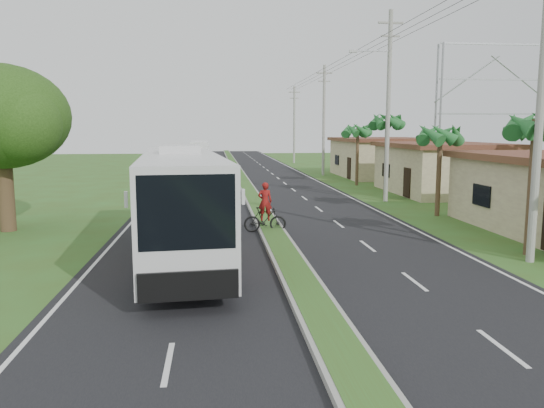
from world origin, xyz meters
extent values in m
plane|color=#3C531E|center=(0.00, 0.00, 0.00)|extent=(180.00, 180.00, 0.00)
cube|color=black|center=(0.00, 20.00, 0.01)|extent=(14.00, 160.00, 0.02)
cube|color=gray|center=(0.00, 20.00, 0.10)|extent=(1.20, 160.00, 0.17)
cube|color=#3C531E|center=(0.00, 20.00, 0.18)|extent=(0.95, 160.00, 0.02)
cube|color=silver|center=(-6.70, 20.00, 0.00)|extent=(0.12, 160.00, 0.01)
cube|color=silver|center=(6.70, 20.00, 0.00)|extent=(0.12, 160.00, 0.01)
cube|color=tan|center=(14.00, 22.00, 1.68)|extent=(7.00, 10.00, 3.35)
cube|color=#58251F|center=(14.00, 22.00, 3.51)|extent=(7.60, 10.60, 0.32)
cube|color=tan|center=(14.00, 36.00, 1.75)|extent=(8.00, 11.00, 3.50)
cube|color=#58251F|center=(14.00, 36.00, 3.66)|extent=(8.60, 11.60, 0.32)
cylinder|color=#473321|center=(9.00, 3.00, 2.50)|extent=(0.26, 0.26, 5.00)
cylinder|color=#473321|center=(9.40, 12.00, 2.30)|extent=(0.26, 0.26, 4.60)
cylinder|color=#473321|center=(8.80, 19.00, 2.70)|extent=(0.26, 0.26, 5.40)
cylinder|color=#473321|center=(9.30, 28.00, 2.40)|extent=(0.26, 0.26, 4.80)
cylinder|color=#473321|center=(-12.00, 10.00, 2.00)|extent=(0.70, 0.70, 4.00)
ellipsoid|color=#1D3D10|center=(-12.00, 10.00, 5.20)|extent=(6.00, 6.00, 4.68)
sphere|color=#1D3D10|center=(-10.80, 9.00, 4.90)|extent=(3.40, 3.40, 3.40)
cylinder|color=gray|center=(8.50, 2.00, 5.50)|extent=(0.28, 0.28, 11.00)
cylinder|color=gray|center=(8.50, 18.00, 6.00)|extent=(0.28, 0.28, 12.00)
cube|color=gray|center=(8.50, 18.00, 11.20)|extent=(1.60, 0.12, 0.12)
cube|color=gray|center=(8.50, 18.00, 10.40)|extent=(1.20, 0.10, 0.10)
cube|color=gray|center=(7.30, 18.00, 9.50)|extent=(2.40, 0.10, 0.10)
cylinder|color=gray|center=(8.50, 38.00, 5.50)|extent=(0.28, 0.28, 11.00)
cube|color=gray|center=(8.50, 38.00, 10.20)|extent=(1.60, 0.12, 0.12)
cube|color=gray|center=(8.50, 38.00, 9.40)|extent=(1.20, 0.10, 0.10)
cylinder|color=gray|center=(8.50, 58.00, 5.25)|extent=(0.28, 0.28, 10.50)
cube|color=gray|center=(8.50, 58.00, 9.70)|extent=(1.60, 0.12, 0.12)
cube|color=gray|center=(8.50, 58.00, 8.90)|extent=(1.20, 0.10, 0.10)
cylinder|color=gray|center=(17.00, 29.50, 6.00)|extent=(0.18, 0.18, 12.00)
cylinder|color=gray|center=(17.00, 30.50, 6.00)|extent=(0.18, 0.18, 12.00)
cylinder|color=gray|center=(27.00, 30.50, 6.00)|extent=(0.18, 0.18, 12.00)
cube|color=gray|center=(22.00, 30.00, 6.00)|extent=(10.00, 0.14, 0.14)
cube|color=gray|center=(22.00, 30.00, 9.00)|extent=(10.00, 0.14, 0.14)
cube|color=gray|center=(22.00, 30.00, 12.00)|extent=(10.00, 0.14, 0.14)
cube|color=silver|center=(-3.72, 3.83, 2.11)|extent=(3.64, 12.70, 3.29)
cube|color=black|center=(-3.77, 4.46, 2.84)|extent=(3.48, 10.21, 1.32)
cube|color=black|center=(-3.21, -2.35, 2.64)|extent=(2.35, 0.33, 1.84)
cube|color=#B71C0F|center=(-3.62, 2.58, 1.46)|extent=(3.10, 5.63, 0.57)
cube|color=yellow|center=(-3.75, 4.15, 1.19)|extent=(2.91, 3.34, 0.26)
cube|color=silver|center=(-3.82, 5.08, 3.91)|extent=(1.66, 2.62, 0.29)
cylinder|color=black|center=(-4.57, -0.22, 0.54)|extent=(0.42, 1.11, 1.09)
cylinder|color=black|center=(-2.22, -0.02, 0.54)|extent=(0.42, 1.11, 1.09)
cylinder|color=black|center=(-5.17, 7.07, 0.54)|extent=(0.42, 1.11, 1.09)
cylinder|color=black|center=(-2.82, 7.26, 0.54)|extent=(0.42, 1.11, 1.09)
cube|color=white|center=(-4.52, 57.87, 1.60)|extent=(2.54, 10.55, 2.92)
cube|color=black|center=(-4.53, 58.32, 2.47)|extent=(2.52, 7.81, 0.99)
cube|color=orange|center=(-4.50, 56.95, 1.04)|extent=(2.45, 5.07, 0.32)
cylinder|color=black|center=(-5.42, 53.51, 0.44)|extent=(0.30, 0.88, 0.88)
cylinder|color=black|center=(-3.41, 53.56, 0.44)|extent=(0.30, 0.88, 0.88)
cylinder|color=black|center=(-5.62, 61.72, 0.44)|extent=(0.30, 0.88, 0.88)
cylinder|color=black|center=(-3.62, 61.77, 0.44)|extent=(0.30, 0.88, 0.88)
imported|color=black|center=(-0.29, 8.36, 0.57)|extent=(1.93, 0.62, 1.15)
imported|color=maroon|center=(-0.29, 8.36, 1.42)|extent=(0.65, 0.44, 1.74)
camera|label=1|loc=(-2.52, -15.14, 4.62)|focal=35.00mm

